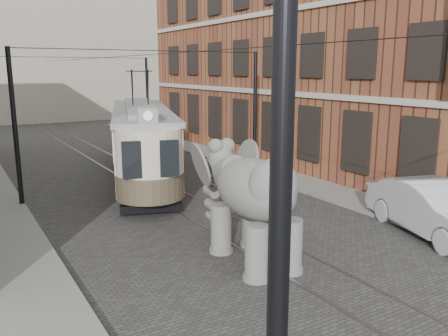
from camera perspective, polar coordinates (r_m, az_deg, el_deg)
ground at (r=15.82m, az=0.43°, el=-7.18°), size 120.00×120.00×0.00m
tram_rails at (r=15.82m, az=0.43°, el=-7.14°), size 1.54×80.00×0.02m
sidewalk_right at (r=19.46m, az=15.74°, el=-3.72°), size 2.00×60.00×0.15m
sidewalk_left at (r=13.82m, az=-23.74°, el=-10.85°), size 2.00×60.00×0.15m
brick_building at (r=28.74m, az=10.19°, el=13.44°), size 8.00×26.00×12.00m
distant_block at (r=53.36m, az=-23.10°, el=13.04°), size 28.00×10.00×14.00m
catenary at (r=19.43m, az=-7.78°, el=5.41°), size 11.00×30.20×6.00m
tram at (r=22.89m, az=-10.07°, el=5.25°), size 6.66×13.13×5.14m
elephant at (r=12.60m, az=3.75°, el=-4.63°), size 3.28×5.43×3.20m
parked_car at (r=16.25m, az=24.31°, el=-4.60°), size 3.21×5.49×1.71m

